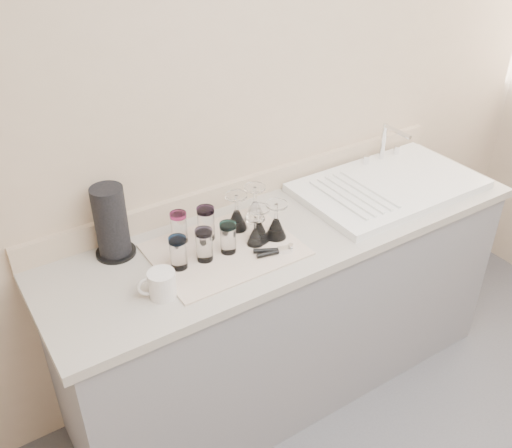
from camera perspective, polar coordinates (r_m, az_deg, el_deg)
counter_unit at (r=2.61m, az=3.04°, el=-8.40°), size 2.06×0.62×0.90m
sink_unit at (r=2.65m, az=13.10°, el=3.80°), size 0.82×0.50×0.22m
dish_towel at (r=2.19m, az=-3.14°, el=-2.57°), size 0.55×0.42×0.01m
tumbler_cyan at (r=2.21m, az=-7.70°, el=-0.32°), size 0.06×0.06×0.13m
tumbler_purple at (r=2.21m, az=-5.02°, el=0.09°), size 0.07×0.07×0.14m
tumbler_magenta at (r=2.07m, az=-7.78°, el=-2.84°), size 0.06×0.06×0.13m
tumbler_blue at (r=2.10m, az=-5.20°, el=-2.07°), size 0.06×0.06×0.13m
tumbler_lavender at (r=2.13m, az=-2.82°, el=-1.35°), size 0.06×0.06×0.12m
goblet_back_left at (r=2.27m, az=-1.94°, el=0.70°), size 0.09×0.09×0.15m
goblet_back_right at (r=2.33m, az=-0.11°, el=1.58°), size 0.09×0.09×0.15m
goblet_front_left at (r=2.20m, az=0.31°, el=-0.53°), size 0.08×0.08×0.15m
goblet_front_right at (r=2.22m, az=2.01°, el=-0.16°), size 0.08×0.08×0.15m
goblet_extra at (r=2.19m, az=-0.08°, el=-1.07°), size 0.07×0.07×0.12m
can_opener at (r=2.15m, az=1.81°, el=-2.73°), size 0.15×0.09×0.02m
white_mug at (r=1.97m, az=-9.48°, el=-5.98°), size 0.14×0.12×0.10m
paper_towel_roll at (r=2.16m, az=-14.27°, el=0.12°), size 0.15×0.15×0.28m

